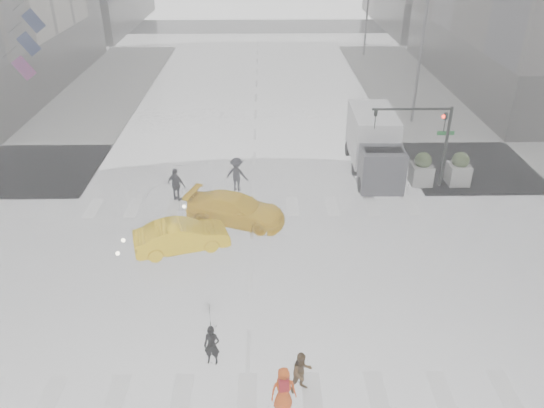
{
  "coord_description": "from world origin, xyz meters",
  "views": [
    {
      "loc": [
        0.57,
        -17.31,
        12.94
      ],
      "look_at": [
        0.9,
        2.0,
        2.35
      ],
      "focal_mm": 35.0,
      "sensor_mm": 36.0,
      "label": 1
    }
  ],
  "objects_px": {
    "box_truck": "(374,143)",
    "traffic_signal_pole": "(429,131)",
    "pedestrian_orange": "(283,389)",
    "taxi_mid": "(182,236)",
    "pedestrian_brown": "(302,372)"
  },
  "relations": [
    {
      "from": "box_truck",
      "to": "pedestrian_brown",
      "type": "bearing_deg",
      "value": -106.65
    },
    {
      "from": "taxi_mid",
      "to": "traffic_signal_pole",
      "type": "bearing_deg",
      "value": -81.16
    },
    {
      "from": "pedestrian_brown",
      "to": "taxi_mid",
      "type": "bearing_deg",
      "value": 95.68
    },
    {
      "from": "taxi_mid",
      "to": "pedestrian_orange",
      "type": "bearing_deg",
      "value": -171.33
    },
    {
      "from": "traffic_signal_pole",
      "to": "box_truck",
      "type": "distance_m",
      "value": 3.34
    },
    {
      "from": "box_truck",
      "to": "traffic_signal_pole",
      "type": "bearing_deg",
      "value": -39.43
    },
    {
      "from": "pedestrian_brown",
      "to": "taxi_mid",
      "type": "relative_size",
      "value": 0.36
    },
    {
      "from": "traffic_signal_pole",
      "to": "pedestrian_brown",
      "type": "bearing_deg",
      "value": -118.14
    },
    {
      "from": "pedestrian_orange",
      "to": "taxi_mid",
      "type": "xyz_separation_m",
      "value": [
        -4.12,
        8.62,
        -0.12
      ]
    },
    {
      "from": "traffic_signal_pole",
      "to": "pedestrian_orange",
      "type": "height_order",
      "value": "traffic_signal_pole"
    },
    {
      "from": "pedestrian_orange",
      "to": "taxi_mid",
      "type": "distance_m",
      "value": 9.55
    },
    {
      "from": "taxi_mid",
      "to": "box_truck",
      "type": "xyz_separation_m",
      "value": [
        9.75,
        7.74,
        1.1
      ]
    },
    {
      "from": "pedestrian_orange",
      "to": "pedestrian_brown",
      "type": "bearing_deg",
      "value": 40.93
    },
    {
      "from": "pedestrian_orange",
      "to": "taxi_mid",
      "type": "bearing_deg",
      "value": 106.13
    },
    {
      "from": "traffic_signal_pole",
      "to": "taxi_mid",
      "type": "distance_m",
      "value": 13.59
    }
  ]
}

